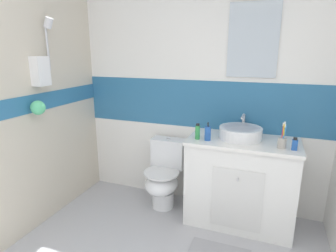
{
  "coord_description": "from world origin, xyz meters",
  "views": [
    {
      "loc": [
        0.7,
        -0.4,
        1.64
      ],
      "look_at": [
        -0.11,
        1.77,
        1.01
      ],
      "focal_mm": 29.76,
      "sensor_mm": 36.0,
      "label": 1
    }
  ],
  "objects_px": {
    "deodorant_spray_can": "(198,132)",
    "toilet": "(164,176)",
    "sink_basin": "(240,132)",
    "soap_dispenser": "(208,133)",
    "toothbrush_cup": "(282,141)",
    "perfume_flask_small": "(295,144)"
  },
  "relations": [
    {
      "from": "soap_dispenser",
      "to": "perfume_flask_small",
      "type": "bearing_deg",
      "value": -0.58
    },
    {
      "from": "soap_dispenser",
      "to": "deodorant_spray_can",
      "type": "height_order",
      "value": "soap_dispenser"
    },
    {
      "from": "soap_dispenser",
      "to": "deodorant_spray_can",
      "type": "relative_size",
      "value": 1.16
    },
    {
      "from": "toothbrush_cup",
      "to": "soap_dispenser",
      "type": "relative_size",
      "value": 1.35
    },
    {
      "from": "sink_basin",
      "to": "deodorant_spray_can",
      "type": "relative_size",
      "value": 2.95
    },
    {
      "from": "soap_dispenser",
      "to": "perfume_flask_small",
      "type": "height_order",
      "value": "soap_dispenser"
    },
    {
      "from": "toilet",
      "to": "deodorant_spray_can",
      "type": "distance_m",
      "value": 0.71
    },
    {
      "from": "toilet",
      "to": "toothbrush_cup",
      "type": "bearing_deg",
      "value": -7.11
    },
    {
      "from": "perfume_flask_small",
      "to": "toothbrush_cup",
      "type": "bearing_deg",
      "value": 170.18
    },
    {
      "from": "sink_basin",
      "to": "soap_dispenser",
      "type": "height_order",
      "value": "sink_basin"
    },
    {
      "from": "soap_dispenser",
      "to": "perfume_flask_small",
      "type": "relative_size",
      "value": 1.57
    },
    {
      "from": "sink_basin",
      "to": "perfume_flask_small",
      "type": "bearing_deg",
      "value": -19.86
    },
    {
      "from": "sink_basin",
      "to": "perfume_flask_small",
      "type": "distance_m",
      "value": 0.48
    },
    {
      "from": "deodorant_spray_can",
      "to": "toilet",
      "type": "bearing_deg",
      "value": 159.49
    },
    {
      "from": "toilet",
      "to": "deodorant_spray_can",
      "type": "relative_size",
      "value": 4.99
    },
    {
      "from": "toilet",
      "to": "soap_dispenser",
      "type": "height_order",
      "value": "soap_dispenser"
    },
    {
      "from": "deodorant_spray_can",
      "to": "toothbrush_cup",
      "type": "bearing_deg",
      "value": 0.57
    },
    {
      "from": "toothbrush_cup",
      "to": "deodorant_spray_can",
      "type": "distance_m",
      "value": 0.73
    },
    {
      "from": "sink_basin",
      "to": "soap_dispenser",
      "type": "xyz_separation_m",
      "value": [
        -0.27,
        -0.16,
        0.01
      ]
    },
    {
      "from": "toothbrush_cup",
      "to": "soap_dispenser",
      "type": "height_order",
      "value": "toothbrush_cup"
    },
    {
      "from": "toilet",
      "to": "perfume_flask_small",
      "type": "relative_size",
      "value": 6.77
    },
    {
      "from": "soap_dispenser",
      "to": "deodorant_spray_can",
      "type": "distance_m",
      "value": 0.1
    }
  ]
}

